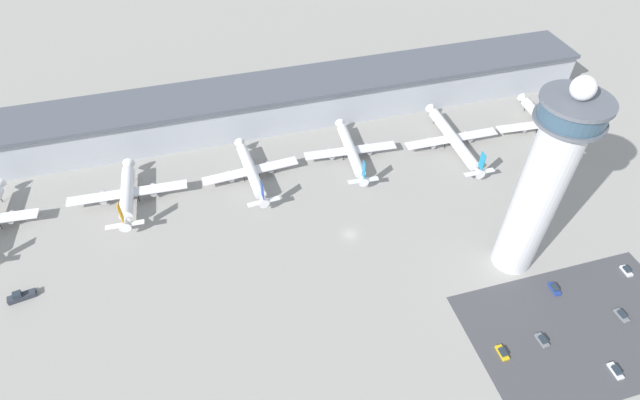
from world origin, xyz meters
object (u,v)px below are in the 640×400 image
at_px(car_blue_compact, 622,315).
at_px(service_truck_baggage, 21,296).
at_px(car_white_wagon, 616,371).
at_px(airplane_gate_delta, 351,151).
at_px(car_maroon_suv, 627,271).
at_px(airplane_gate_foxtrot, 545,124).
at_px(airplane_gate_echo, 453,139).
at_px(service_truck_catering, 567,150).
at_px(car_grey_coupe, 542,340).
at_px(control_tower, 543,184).
at_px(car_silver_sedan, 502,353).
at_px(car_yellow_taxi, 555,289).
at_px(airplane_gate_bravo, 127,193).
at_px(airplane_gate_charlie, 251,171).

bearing_deg(car_blue_compact, service_truck_baggage, 162.31).
bearing_deg(car_white_wagon, airplane_gate_delta, 111.34).
bearing_deg(car_maroon_suv, car_white_wagon, -133.37).
bearing_deg(airplane_gate_delta, airplane_gate_foxtrot, -3.50).
bearing_deg(car_white_wagon, airplane_gate_echo, 89.40).
bearing_deg(airplane_gate_echo, service_truck_catering, -19.05).
bearing_deg(car_grey_coupe, control_tower, 76.15).
xyz_separation_m(service_truck_baggage, car_maroon_suv, (178.01, -39.87, -0.44)).
relative_size(control_tower, car_silver_sedan, 14.55).
bearing_deg(car_yellow_taxi, car_silver_sedan, -151.01).
bearing_deg(service_truck_catering, airplane_gate_delta, 167.35).
xyz_separation_m(airplane_gate_bravo, car_maroon_suv, (146.94, -72.91, -3.92)).
distance_m(airplane_gate_echo, car_yellow_taxi, 70.53).
height_order(control_tower, airplane_gate_echo, control_tower).
xyz_separation_m(airplane_gate_echo, car_yellow_taxi, (-1.05, -70.42, -3.69)).
relative_size(airplane_gate_echo, car_white_wagon, 9.27).
bearing_deg(car_maroon_suv, service_truck_catering, 72.00).
distance_m(control_tower, airplane_gate_bravo, 132.36).
distance_m(airplane_gate_foxtrot, car_grey_coupe, 99.98).
distance_m(airplane_gate_delta, car_white_wagon, 108.89).
bearing_deg(car_white_wagon, service_truck_catering, 62.27).
bearing_deg(car_blue_compact, car_grey_coupe, -178.23).
height_order(airplane_gate_delta, car_grey_coupe, airplane_gate_delta).
distance_m(airplane_gate_echo, service_truck_baggage, 156.79).
bearing_deg(airplane_gate_foxtrot, car_silver_sedan, -128.84).
relative_size(service_truck_catering, service_truck_baggage, 0.84).
height_order(airplane_gate_foxtrot, car_blue_compact, airplane_gate_foxtrot).
bearing_deg(service_truck_baggage, car_grey_coupe, -21.08).
bearing_deg(car_silver_sedan, control_tower, 55.45).
relative_size(airplane_gate_bravo, service_truck_catering, 6.15).
xyz_separation_m(service_truck_baggage, car_white_wagon, (152.70, -66.66, -0.49)).
bearing_deg(control_tower, car_maroon_suv, -23.50).
relative_size(control_tower, service_truck_catering, 9.87).
height_order(car_white_wagon, car_silver_sedan, car_white_wagon).
distance_m(airplane_gate_echo, car_grey_coupe, 85.71).
height_order(car_maroon_suv, car_blue_compact, car_maroon_suv).
xyz_separation_m(control_tower, airplane_gate_delta, (-33.04, 60.72, -28.55)).
distance_m(airplane_gate_charlie, car_maroon_suv, 126.92).
bearing_deg(car_blue_compact, control_tower, 126.14).
height_order(airplane_gate_delta, airplane_gate_echo, airplane_gate_echo).
bearing_deg(airplane_gate_charlie, car_maroon_suv, -35.25).
distance_m(service_truck_catering, car_blue_compact, 75.35).
xyz_separation_m(car_yellow_taxi, car_maroon_suv, (25.35, -0.16, 0.02)).
bearing_deg(car_silver_sedan, car_maroon_suv, 15.46).
relative_size(airplane_gate_foxtrot, service_truck_catering, 6.22).
bearing_deg(service_truck_baggage, car_white_wagon, -23.58).
xyz_separation_m(airplane_gate_foxtrot, car_maroon_suv, (-16.28, -69.61, -3.31)).
relative_size(control_tower, airplane_gate_delta, 1.75).
distance_m(control_tower, car_silver_sedan, 46.75).
height_order(control_tower, airplane_gate_delta, control_tower).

